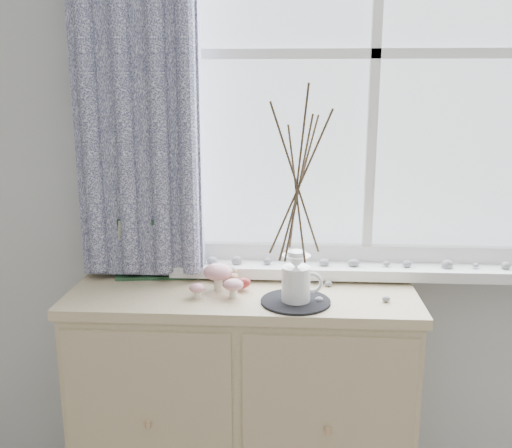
% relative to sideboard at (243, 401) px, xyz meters
% --- Properties ---
extents(sideboard, '(1.20, 0.45, 0.85)m').
position_rel_sideboard_xyz_m(sideboard, '(0.00, 0.00, 0.00)').
color(sideboard, '#CBBA8E').
rests_on(sideboard, ground).
extents(botanical_book, '(0.36, 0.17, 0.24)m').
position_rel_sideboard_xyz_m(botanical_book, '(-0.33, 0.11, 0.54)').
color(botanical_book, '#204328').
rests_on(botanical_book, sideboard).
extents(toadstool_cluster, '(0.18, 0.16, 0.09)m').
position_rel_sideboard_xyz_m(toadstool_cluster, '(-0.08, -0.02, 0.48)').
color(toadstool_cluster, white).
rests_on(toadstool_cluster, sideboard).
extents(wooden_eggs, '(0.13, 0.17, 0.06)m').
position_rel_sideboard_xyz_m(wooden_eggs, '(-0.04, 0.07, 0.45)').
color(wooden_eggs, tan).
rests_on(wooden_eggs, sideboard).
extents(songbird_figurine, '(0.13, 0.09, 0.06)m').
position_rel_sideboard_xyz_m(songbird_figurine, '(-0.08, 0.09, 0.46)').
color(songbird_figurine, beige).
rests_on(songbird_figurine, sideboard).
extents(crocheted_doily, '(0.23, 0.23, 0.01)m').
position_rel_sideboard_xyz_m(crocheted_doily, '(0.18, -0.10, 0.43)').
color(crocheted_doily, black).
rests_on(crocheted_doily, sideboard).
extents(twig_pitcher, '(0.28, 0.28, 0.71)m').
position_rel_sideboard_xyz_m(twig_pitcher, '(0.18, -0.10, 0.83)').
color(twig_pitcher, white).
rests_on(twig_pitcher, crocheted_doily).
extents(sideboard_pebbles, '(0.33, 0.22, 0.02)m').
position_rel_sideboard_xyz_m(sideboard_pebbles, '(0.30, 0.00, 0.43)').
color(sideboard_pebbles, '#98989A').
rests_on(sideboard_pebbles, sideboard).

